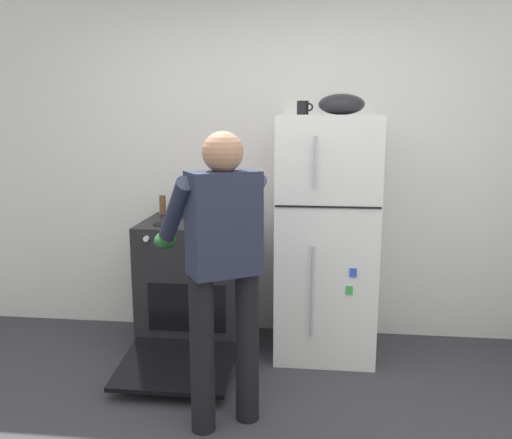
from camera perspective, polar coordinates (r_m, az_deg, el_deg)
kitchen_wall_back at (r=4.10m, az=1.26°, el=6.48°), size 6.00×0.10×2.70m
refrigerator at (r=3.78m, az=7.49°, el=-1.82°), size 0.68×0.72×1.68m
stove_range at (r=3.96m, az=-6.38°, el=-6.97°), size 0.76×1.23×0.94m
person_cook at (r=2.81m, az=-3.73°, el=-3.73°), size 0.67×0.73×1.60m
red_pot at (r=3.76m, az=-4.29°, el=0.72°), size 0.35×0.25×0.13m
coffee_mug at (r=3.74m, az=5.05°, el=11.81°), size 0.11×0.08×0.10m
pepper_mill at (r=4.11m, az=-9.94°, el=1.54°), size 0.05×0.05×0.15m
mixing_bowl at (r=3.69m, az=9.12°, el=12.06°), size 0.31×0.31×0.14m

